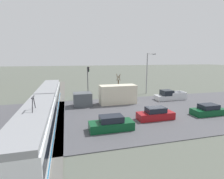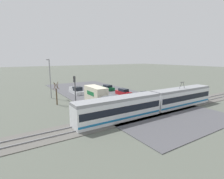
{
  "view_description": "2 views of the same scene",
  "coord_description": "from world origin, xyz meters",
  "px_view_note": "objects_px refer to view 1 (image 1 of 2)",
  "views": [
    {
      "loc": [
        -21.89,
        12.09,
        7.54
      ],
      "look_at": [
        3.02,
        5.52,
        2.9
      ],
      "focal_mm": 28.0,
      "sensor_mm": 36.0,
      "label": 1
    },
    {
      "loc": [
        20.86,
        34.49,
        8.84
      ],
      "look_at": [
        3.53,
        7.25,
        2.93
      ],
      "focal_mm": 28.0,
      "sensor_mm": 36.0,
      "label": 2
    }
  ],
  "objects_px": {
    "traffic_light_pole": "(88,78)",
    "sedan_car_0": "(111,124)",
    "box_truck": "(110,95)",
    "pickup_truck": "(170,96)",
    "light_rail_tram": "(45,107)",
    "street_tree": "(118,85)",
    "sedan_car_2": "(208,110)",
    "street_lamp_near_crossing": "(148,71)",
    "sedan_car_1": "(156,114)"
  },
  "relations": [
    {
      "from": "sedan_car_1",
      "to": "street_lamp_near_crossing",
      "type": "bearing_deg",
      "value": 157.62
    },
    {
      "from": "light_rail_tram",
      "to": "sedan_car_0",
      "type": "distance_m",
      "value": 8.76
    },
    {
      "from": "light_rail_tram",
      "to": "street_tree",
      "type": "bearing_deg",
      "value": -46.74
    },
    {
      "from": "sedan_car_0",
      "to": "traffic_light_pole",
      "type": "height_order",
      "value": "traffic_light_pole"
    },
    {
      "from": "street_lamp_near_crossing",
      "to": "sedan_car_1",
      "type": "bearing_deg",
      "value": 157.62
    },
    {
      "from": "light_rail_tram",
      "to": "street_tree",
      "type": "xyz_separation_m",
      "value": [
        12.32,
        -13.09,
        0.34
      ]
    },
    {
      "from": "pickup_truck",
      "to": "traffic_light_pole",
      "type": "relative_size",
      "value": 0.94
    },
    {
      "from": "sedan_car_2",
      "to": "sedan_car_0",
      "type": "bearing_deg",
      "value": -83.71
    },
    {
      "from": "light_rail_tram",
      "to": "street_lamp_near_crossing",
      "type": "xyz_separation_m",
      "value": [
        11.89,
        -19.44,
        3.25
      ]
    },
    {
      "from": "pickup_truck",
      "to": "traffic_light_pole",
      "type": "height_order",
      "value": "traffic_light_pole"
    },
    {
      "from": "light_rail_tram",
      "to": "pickup_truck",
      "type": "height_order",
      "value": "light_rail_tram"
    },
    {
      "from": "sedan_car_0",
      "to": "street_tree",
      "type": "bearing_deg",
      "value": 160.91
    },
    {
      "from": "pickup_truck",
      "to": "sedan_car_2",
      "type": "relative_size",
      "value": 1.25
    },
    {
      "from": "box_truck",
      "to": "light_rail_tram",
      "type": "bearing_deg",
      "value": 118.74
    },
    {
      "from": "pickup_truck",
      "to": "traffic_light_pole",
      "type": "distance_m",
      "value": 15.51
    },
    {
      "from": "pickup_truck",
      "to": "sedan_car_1",
      "type": "relative_size",
      "value": 1.23
    },
    {
      "from": "sedan_car_0",
      "to": "traffic_light_pole",
      "type": "bearing_deg",
      "value": -178.67
    },
    {
      "from": "sedan_car_2",
      "to": "street_lamp_near_crossing",
      "type": "xyz_separation_m",
      "value": [
        15.48,
        1.38,
        4.24
      ]
    },
    {
      "from": "sedan_car_1",
      "to": "traffic_light_pole",
      "type": "xyz_separation_m",
      "value": [
        14.38,
        6.47,
        3.1
      ]
    },
    {
      "from": "box_truck",
      "to": "traffic_light_pole",
      "type": "distance_m",
      "value": 6.85
    },
    {
      "from": "light_rail_tram",
      "to": "sedan_car_1",
      "type": "xyz_separation_m",
      "value": [
        -3.38,
        -13.16,
        -0.95
      ]
    },
    {
      "from": "sedan_car_0",
      "to": "street_lamp_near_crossing",
      "type": "bearing_deg",
      "value": 143.92
    },
    {
      "from": "box_truck",
      "to": "sedan_car_2",
      "type": "xyz_separation_m",
      "value": [
        -8.76,
        -11.39,
        -0.83
      ]
    },
    {
      "from": "traffic_light_pole",
      "to": "sedan_car_0",
      "type": "bearing_deg",
      "value": -178.67
    },
    {
      "from": "light_rail_tram",
      "to": "street_tree",
      "type": "distance_m",
      "value": 17.97
    },
    {
      "from": "pickup_truck",
      "to": "sedan_car_1",
      "type": "height_order",
      "value": "pickup_truck"
    },
    {
      "from": "light_rail_tram",
      "to": "sedan_car_1",
      "type": "distance_m",
      "value": 13.61
    },
    {
      "from": "box_truck",
      "to": "sedan_car_1",
      "type": "xyz_separation_m",
      "value": [
        -8.54,
        -3.73,
        -0.79
      ]
    },
    {
      "from": "box_truck",
      "to": "traffic_light_pole",
      "type": "bearing_deg",
      "value": 25.14
    },
    {
      "from": "light_rail_tram",
      "to": "pickup_truck",
      "type": "distance_m",
      "value": 21.53
    },
    {
      "from": "street_lamp_near_crossing",
      "to": "traffic_light_pole",
      "type": "bearing_deg",
      "value": 93.93
    },
    {
      "from": "street_tree",
      "to": "street_lamp_near_crossing",
      "type": "relative_size",
      "value": 0.51
    },
    {
      "from": "pickup_truck",
      "to": "sedan_car_2",
      "type": "bearing_deg",
      "value": 180.0
    },
    {
      "from": "box_truck",
      "to": "sedan_car_2",
      "type": "height_order",
      "value": "box_truck"
    },
    {
      "from": "sedan_car_0",
      "to": "sedan_car_2",
      "type": "bearing_deg",
      "value": 96.29
    },
    {
      "from": "pickup_truck",
      "to": "street_tree",
      "type": "relative_size",
      "value": 1.28
    },
    {
      "from": "box_truck",
      "to": "pickup_truck",
      "type": "bearing_deg",
      "value": -88.83
    },
    {
      "from": "box_truck",
      "to": "pickup_truck",
      "type": "relative_size",
      "value": 1.83
    },
    {
      "from": "box_truck",
      "to": "pickup_truck",
      "type": "height_order",
      "value": "box_truck"
    },
    {
      "from": "box_truck",
      "to": "sedan_car_1",
      "type": "relative_size",
      "value": 2.24
    },
    {
      "from": "street_tree",
      "to": "traffic_light_pole",
      "type": "bearing_deg",
      "value": 101.53
    },
    {
      "from": "sedan_car_1",
      "to": "pickup_truck",
      "type": "bearing_deg",
      "value": 138.88
    },
    {
      "from": "sedan_car_1",
      "to": "traffic_light_pole",
      "type": "relative_size",
      "value": 0.77
    },
    {
      "from": "pickup_truck",
      "to": "sedan_car_0",
      "type": "distance_m",
      "value": 17.31
    },
    {
      "from": "light_rail_tram",
      "to": "street_lamp_near_crossing",
      "type": "height_order",
      "value": "street_lamp_near_crossing"
    },
    {
      "from": "street_tree",
      "to": "sedan_car_1",
      "type": "bearing_deg",
      "value": -179.75
    },
    {
      "from": "street_tree",
      "to": "street_lamp_near_crossing",
      "type": "distance_m",
      "value": 7.0
    },
    {
      "from": "street_tree",
      "to": "box_truck",
      "type": "bearing_deg",
      "value": 152.87
    },
    {
      "from": "box_truck",
      "to": "sedan_car_1",
      "type": "height_order",
      "value": "box_truck"
    },
    {
      "from": "box_truck",
      "to": "pickup_truck",
      "type": "xyz_separation_m",
      "value": [
        0.23,
        -11.39,
        -0.76
      ]
    }
  ]
}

